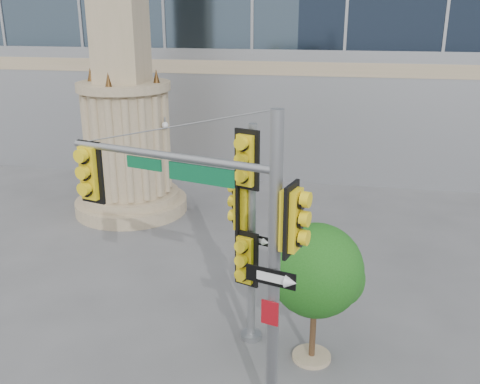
# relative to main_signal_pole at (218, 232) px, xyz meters

# --- Properties ---
(ground) EXTENTS (120.00, 120.00, 0.00)m
(ground) POSITION_rel_main_signal_pole_xyz_m (0.02, 1.20, -3.82)
(ground) COLOR #545456
(ground) RESTS_ON ground
(monument) EXTENTS (4.40, 4.40, 16.60)m
(monument) POSITION_rel_main_signal_pole_xyz_m (-5.98, 10.20, 1.70)
(monument) COLOR tan
(monument) RESTS_ON ground
(main_signal_pole) EXTENTS (4.66, 1.68, 6.16)m
(main_signal_pole) POSITION_rel_main_signal_pole_xyz_m (0.00, 0.00, 0.00)
(main_signal_pole) COLOR slate
(main_signal_pole) RESTS_ON ground
(secondary_signal_pole) EXTENTS (0.92, 0.87, 5.34)m
(secondary_signal_pole) POSITION_rel_main_signal_pole_xyz_m (0.12, 2.32, -0.68)
(secondary_signal_pole) COLOR slate
(secondary_signal_pole) RESTS_ON ground
(street_tree) EXTENTS (2.13, 2.08, 3.32)m
(street_tree) POSITION_rel_main_signal_pole_xyz_m (1.77, 1.88, -1.63)
(street_tree) COLOR tan
(street_tree) RESTS_ON ground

